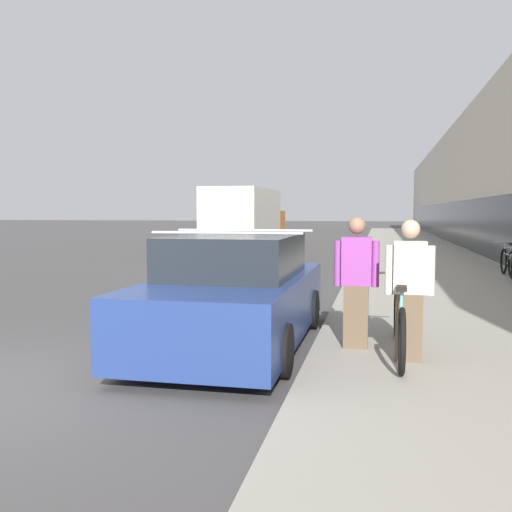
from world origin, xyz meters
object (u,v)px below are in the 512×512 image
object	(u,v)px
person_bystander	(356,282)
parked_sedan_curbside	(236,295)
cruiser_bike_farthest	(508,262)
tandem_bicycle	(399,322)
person_rider	(409,290)
moving_truck	(246,222)

from	to	relation	value
person_bystander	parked_sedan_curbside	xyz separation A→B (m)	(-1.61, 0.24, -0.25)
cruiser_bike_farthest	tandem_bicycle	bearing A→B (deg)	-108.71
tandem_bicycle	person_rider	bearing A→B (deg)	-73.87
person_rider	parked_sedan_curbside	distance (m)	2.36
parked_sedan_curbside	moving_truck	bearing A→B (deg)	102.69
tandem_bicycle	parked_sedan_curbside	distance (m)	2.17
tandem_bicycle	person_bystander	size ratio (longest dim) A/B	1.61
person_rider	moving_truck	xyz separation A→B (m)	(-5.82, 16.77, 0.47)
cruiser_bike_farthest	moving_truck	distance (m)	11.52
tandem_bicycle	cruiser_bike_farthest	distance (m)	9.56
parked_sedan_curbside	tandem_bicycle	bearing A→B (deg)	-11.40
person_bystander	parked_sedan_curbside	world-z (taller)	person_bystander
person_bystander	parked_sedan_curbside	distance (m)	1.64
tandem_bicycle	person_bystander	xyz separation A→B (m)	(-0.52, 0.18, 0.44)
parked_sedan_curbside	person_bystander	bearing A→B (deg)	-8.61
person_rider	parked_sedan_curbside	bearing A→B (deg)	161.10
tandem_bicycle	person_bystander	bearing A→B (deg)	160.29
person_rider	cruiser_bike_farthest	xyz separation A→B (m)	(2.97, 9.39, -0.43)
cruiser_bike_farthest	parked_sedan_curbside	world-z (taller)	parked_sedan_curbside
parked_sedan_curbside	moving_truck	distance (m)	16.43
tandem_bicycle	parked_sedan_curbside	world-z (taller)	parked_sedan_curbside
cruiser_bike_farthest	moving_truck	world-z (taller)	moving_truck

